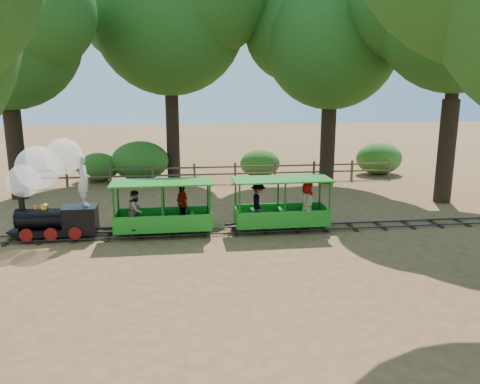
{
  "coord_description": "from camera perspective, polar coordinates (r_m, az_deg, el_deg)",
  "views": [
    {
      "loc": [
        -1.74,
        -14.52,
        4.66
      ],
      "look_at": [
        0.25,
        0.5,
        1.23
      ],
      "focal_mm": 35.0,
      "sensor_mm": 36.0,
      "label": 1
    }
  ],
  "objects": [
    {
      "name": "locomotive",
      "position": [
        15.4,
        -22.41,
        1.04
      ],
      "size": [
        2.79,
        1.31,
        3.2
      ],
      "color": "black",
      "rests_on": "ground"
    },
    {
      "name": "carriage_rear",
      "position": [
        15.32,
        4.9,
        -1.85
      ],
      "size": [
        3.18,
        1.36,
        1.65
      ],
      "color": "#20901F",
      "rests_on": "track"
    },
    {
      "name": "shrub_mid_w",
      "position": [
        24.17,
        -12.06,
        3.75
      ],
      "size": [
        2.86,
        2.2,
        1.98
      ],
      "primitive_type": "ellipsoid",
      "color": "#2D6B1E",
      "rests_on": "ground"
    },
    {
      "name": "shrub_west",
      "position": [
        24.47,
        -16.91,
        2.93
      ],
      "size": [
        2.06,
        1.59,
        1.43
      ],
      "primitive_type": "ellipsoid",
      "color": "#2D6B1E",
      "rests_on": "ground"
    },
    {
      "name": "shrub_mid_e",
      "position": [
        24.5,
        2.45,
        3.5
      ],
      "size": [
        2.09,
        1.61,
        1.45
      ],
      "primitive_type": "ellipsoid",
      "color": "#2D6B1E",
      "rests_on": "ground"
    },
    {
      "name": "oak_e",
      "position": [
        20.84,
        25.14,
        20.3
      ],
      "size": [
        7.82,
        6.88,
        10.62
      ],
      "color": "#2D2116",
      "rests_on": "ground"
    },
    {
      "name": "carriage_front",
      "position": [
        15.01,
        -9.57,
        -2.44
      ],
      "size": [
        3.18,
        1.33,
        1.65
      ],
      "color": "#20901F",
      "rests_on": "track"
    },
    {
      "name": "fence",
      "position": [
        22.95,
        -3.08,
        2.5
      ],
      "size": [
        18.1,
        0.1,
        1.0
      ],
      "color": "brown",
      "rests_on": "ground"
    },
    {
      "name": "ground",
      "position": [
        15.34,
        -0.68,
        -4.92
      ],
      "size": [
        90.0,
        90.0,
        0.0
      ],
      "primitive_type": "plane",
      "color": "#9D6F43",
      "rests_on": "ground"
    },
    {
      "name": "oak_ne",
      "position": [
        23.37,
        11.03,
        18.38
      ],
      "size": [
        7.91,
        6.96,
        9.89
      ],
      "color": "#2D2116",
      "rests_on": "ground"
    },
    {
      "name": "track",
      "position": [
        15.32,
        -0.68,
        -4.68
      ],
      "size": [
        22.0,
        1.0,
        0.1
      ],
      "color": "#3F3D3A",
      "rests_on": "ground"
    },
    {
      "name": "oak_nc",
      "position": [
        24.39,
        -8.76,
        21.16
      ],
      "size": [
        9.29,
        8.18,
        11.62
      ],
      "color": "#2D2116",
      "rests_on": "ground"
    },
    {
      "name": "shrub_east",
      "position": [
        26.4,
        16.59,
        3.96
      ],
      "size": [
        2.5,
        1.92,
        1.73
      ],
      "primitive_type": "ellipsoid",
      "color": "#2D6B1E",
      "rests_on": "ground"
    },
    {
      "name": "oak_nw",
      "position": [
        21.82,
        -27.0,
        17.72
      ],
      "size": [
        7.63,
        6.71,
        9.79
      ],
      "color": "#2D2116",
      "rests_on": "ground"
    }
  ]
}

